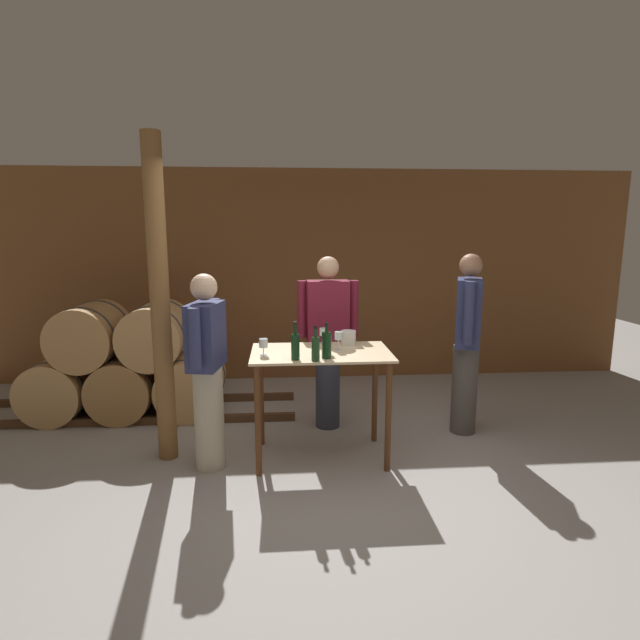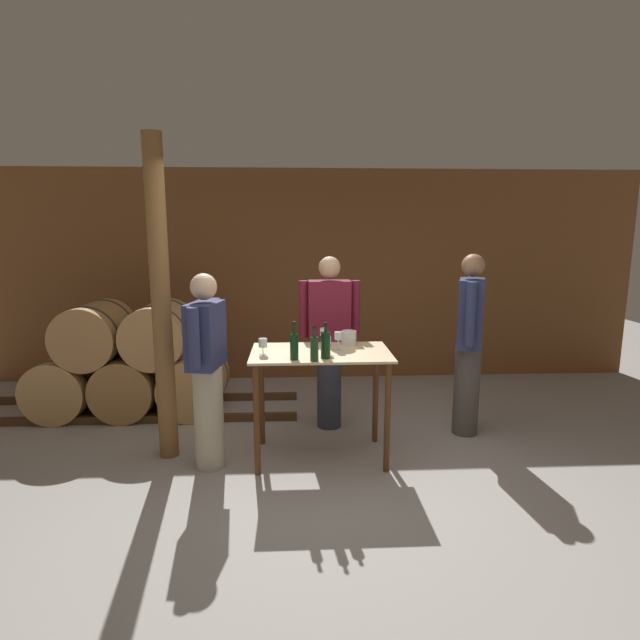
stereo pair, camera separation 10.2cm
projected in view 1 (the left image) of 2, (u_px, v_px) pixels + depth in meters
ground_plane at (334, 489)px, 3.79m from camera, size 14.00×14.00×0.00m
back_wall at (311, 276)px, 6.46m from camera, size 8.40×0.05×2.70m
barrel_rack at (126, 366)px, 5.25m from camera, size 3.54×0.80×1.21m
tasting_table at (321, 372)px, 4.20m from camera, size 1.16×0.71×0.94m
wooden_post at (160, 303)px, 4.09m from camera, size 0.16×0.16×2.70m
wine_bottle_far_left at (295, 346)px, 3.89m from camera, size 0.07×0.07×0.30m
wine_bottle_left at (316, 348)px, 3.85m from camera, size 0.06×0.06×0.28m
wine_bottle_center at (327, 344)px, 3.93m from camera, size 0.08×0.08×0.29m
wine_glass_near_left at (263, 344)px, 4.03m from camera, size 0.07×0.07×0.14m
wine_glass_near_center at (323, 332)px, 4.43m from camera, size 0.06×0.06×0.14m
wine_glass_near_right at (328, 341)px, 4.07m from camera, size 0.07×0.07×0.15m
wine_glass_far_side at (339, 336)px, 4.19m from camera, size 0.07×0.07×0.16m
ice_bucket at (348, 338)px, 4.41m from camera, size 0.13×0.13×0.13m
person_host at (207, 369)px, 3.99m from camera, size 0.29×0.58×1.61m
person_visitor_with_scarf at (328, 339)px, 4.85m from camera, size 0.59×0.24×1.69m
person_visitor_bearded at (467, 340)px, 4.71m from camera, size 0.34×0.56×1.73m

